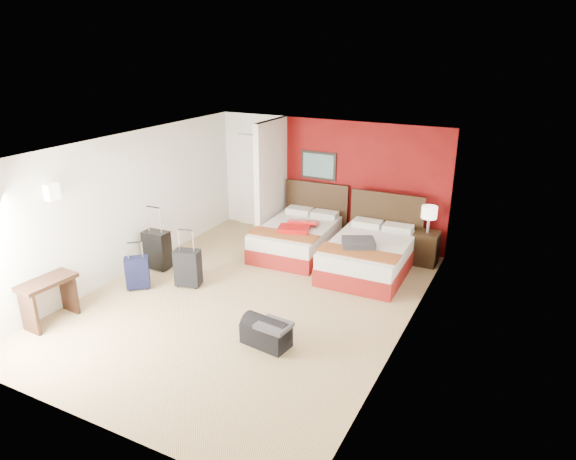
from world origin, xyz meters
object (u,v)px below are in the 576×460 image
Objects in this scene: nightstand at (426,248)px; duffel_bag at (266,334)px; bed_left at (296,239)px; suitcase_charcoal at (188,269)px; suitcase_navy at (138,274)px; suitcase_black at (157,251)px; desk at (50,301)px; bed_right at (368,257)px; red_suitcase_open at (299,226)px; table_lamp at (429,220)px.

nightstand reaches higher than duffel_bag.
suitcase_charcoal is (-0.99, -2.16, 0.03)m from bed_left.
nightstand is 5.24m from suitcase_navy.
suitcase_black reaches higher than nightstand.
nightstand is 0.76× the size of desk.
bed_left is 2.67m from suitcase_black.
bed_right is at bearing 88.37° from duffel_bag.
suitcase_navy is (-0.70, -0.47, -0.04)m from suitcase_charcoal.
bed_right is 2.96m from duffel_bag.
red_suitcase_open is 1.56× the size of table_lamp.
duffel_bag is (-1.32, -3.78, -0.71)m from table_lamp.
suitcase_black is at bearing -139.37° from bed_left.
red_suitcase_open is at bearing 37.71° from suitcase_black.
table_lamp is at bearing 11.96° from bed_left.
bed_left is 0.95× the size of bed_right.
desk is at bearing -96.34° from suitcase_black.
duffel_bag is at bearing -40.47° from suitcase_charcoal.
nightstand is 0.57m from table_lamp.
table_lamp is at bearing 50.50° from desk.
desk is (-1.09, -1.90, 0.03)m from suitcase_charcoal.
table_lamp is (2.40, 0.63, 0.60)m from bed_left.
suitcase_black is (-2.04, -1.73, -0.26)m from red_suitcase_open.
nightstand is 1.00× the size of suitcase_charcoal.
bed_right is at bearing 50.59° from desk.
duffel_bag is (2.07, -0.99, -0.14)m from suitcase_charcoal.
red_suitcase_open is at bearing 173.75° from bed_right.
bed_right is at bearing 21.92° from suitcase_black.
red_suitcase_open is at bearing -162.44° from table_lamp.
duffel_bag is (-0.49, -2.92, -0.13)m from bed_right.
bed_left is 3.12m from suitcase_navy.
nightstand is at bearing 24.38° from suitcase_charcoal.
suitcase_black reaches higher than bed_right.
suitcase_navy is (-4.10, -3.25, -0.04)m from nightstand.
bed_right is 4.05m from suitcase_navy.
red_suitcase_open is at bearing 65.35° from desk.
bed_left is 3.33m from duffel_bag.
red_suitcase_open is at bearing 14.58° from suitcase_navy.
red_suitcase_open is at bearing -162.68° from nightstand.
desk reaches higher than suitcase_charcoal.
nightstand is at bearing 44.61° from bed_right.
table_lamp is 5.27m from suitcase_navy.
bed_left is at bearing 40.74° from suitcase_black.
bed_left reaches higher than duffel_bag.
duffel_bag is 3.30m from desk.
suitcase_charcoal reaches higher than bed_right.
table_lamp is at bearing 1.84° from red_suitcase_open.
suitcase_charcoal is (-3.40, -2.79, -0.57)m from table_lamp.
bed_right is 3.66× the size of suitcase_navy.
suitcase_navy reaches higher than duffel_bag.
nightstand reaches higher than bed_right.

